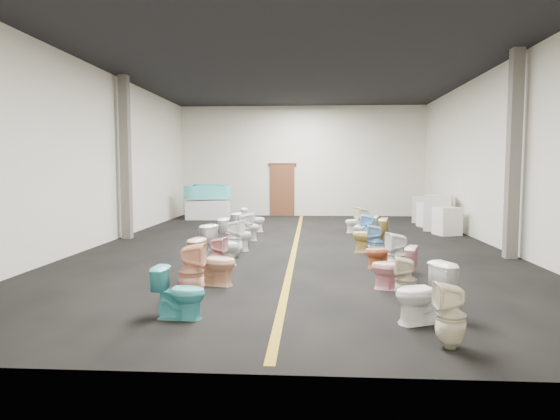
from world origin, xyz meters
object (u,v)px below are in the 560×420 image
(appliance_crate_d, at_px, (422,210))
(toilet_right_4, at_px, (398,255))
(toilet_left_5, at_px, (234,239))
(appliance_crate_c, at_px, (431,215))
(toilet_right_0, at_px, (451,316))
(toilet_right_3, at_px, (393,268))
(toilet_right_2, at_px, (406,280))
(bathtub, at_px, (208,191))
(toilet_right_8, at_px, (369,230))
(toilet_left_9, at_px, (249,224))
(toilet_left_8, at_px, (246,227))
(toilet_right_6, at_px, (376,242))
(appliance_crate_a, at_px, (447,221))
(toilet_right_9, at_px, (365,228))
(toilet_left_4, at_px, (221,245))
(toilet_right_10, at_px, (363,222))
(toilet_left_10, at_px, (253,220))
(toilet_left_0, at_px, (180,293))
(toilet_left_3, at_px, (217,256))
(toilet_right_11, at_px, (355,222))
(toilet_right_7, at_px, (370,235))
(toilet_left_2, at_px, (214,262))
(toilet_right_5, at_px, (382,252))
(toilet_left_1, at_px, (191,272))
(display_table, at_px, (208,210))
(toilet_left_6, at_px, (236,234))
(toilet_right_1, at_px, (423,293))
(appliance_crate_b, at_px, (438,213))
(toilet_left_7, at_px, (244,229))

(appliance_crate_d, relative_size, toilet_right_4, 1.14)
(toilet_left_5, bearing_deg, appliance_crate_c, -25.66)
(appliance_crate_d, bearing_deg, toilet_right_0, -100.83)
(toilet_right_3, bearing_deg, toilet_right_2, 21.86)
(bathtub, relative_size, toilet_right_8, 2.20)
(toilet_left_9, bearing_deg, toilet_left_5, 176.56)
(toilet_left_8, bearing_deg, toilet_right_2, -138.13)
(toilet_right_6, bearing_deg, appliance_crate_a, 157.30)
(toilet_right_3, relative_size, toilet_right_9, 1.07)
(toilet_left_4, bearing_deg, toilet_right_10, -12.14)
(bathtub, xyz_separation_m, toilet_left_10, (2.17, -3.68, -0.70))
(appliance_crate_a, height_order, toilet_left_0, appliance_crate_a)
(toilet_left_3, relative_size, toilet_right_2, 1.02)
(appliance_crate_d, bearing_deg, toilet_right_8, -114.03)
(toilet_right_2, distance_m, toilet_right_9, 6.27)
(toilet_left_5, xyz_separation_m, toilet_right_9, (3.17, 2.65, -0.07))
(toilet_left_8, relative_size, toilet_right_0, 1.02)
(bathtub, distance_m, toilet_right_11, 6.51)
(bathtub, xyz_separation_m, toilet_right_7, (5.33, -7.32, -0.66))
(toilet_right_6, bearing_deg, appliance_crate_c, 166.28)
(toilet_right_10, bearing_deg, toilet_left_2, -50.87)
(appliance_crate_c, distance_m, toilet_right_5, 7.56)
(toilet_right_10, bearing_deg, toilet_left_3, -54.99)
(toilet_left_1, relative_size, toilet_left_8, 1.16)
(toilet_right_2, relative_size, toilet_right_6, 0.89)
(toilet_left_1, relative_size, toilet_right_6, 1.12)
(toilet_right_2, height_order, toilet_right_11, toilet_right_2)
(toilet_left_2, relative_size, toilet_left_8, 1.05)
(toilet_left_10, distance_m, toilet_right_6, 5.57)
(toilet_left_9, bearing_deg, toilet_right_11, -80.71)
(toilet_left_4, height_order, toilet_right_10, toilet_right_10)
(display_table, height_order, appliance_crate_a, appliance_crate_a)
(toilet_left_1, height_order, toilet_right_3, toilet_left_1)
(bathtub, xyz_separation_m, toilet_right_6, (5.35, -8.25, -0.69))
(appliance_crate_a, relative_size, toilet_left_6, 1.06)
(display_table, distance_m, toilet_left_4, 9.20)
(toilet_right_0, relative_size, toilet_right_6, 0.95)
(toilet_left_3, xyz_separation_m, toilet_right_1, (3.15, -2.70, 0.03))
(toilet_right_1, distance_m, toilet_right_3, 1.73)
(toilet_left_9, height_order, toilet_right_2, toilet_right_2)
(toilet_left_4, height_order, toilet_left_8, toilet_left_4)
(toilet_left_6, distance_m, toilet_right_8, 3.38)
(toilet_right_9, bearing_deg, bathtub, -117.17)
(toilet_right_9, bearing_deg, appliance_crate_c, 160.82)
(toilet_right_7, bearing_deg, toilet_right_3, 13.39)
(toilet_left_9, bearing_deg, appliance_crate_d, -61.31)
(bathtub, bearing_deg, toilet_right_4, -80.42)
(appliance_crate_b, height_order, toilet_left_10, appliance_crate_b)
(toilet_right_0, distance_m, toilet_right_4, 3.55)
(toilet_left_7, bearing_deg, toilet_left_9, -21.15)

